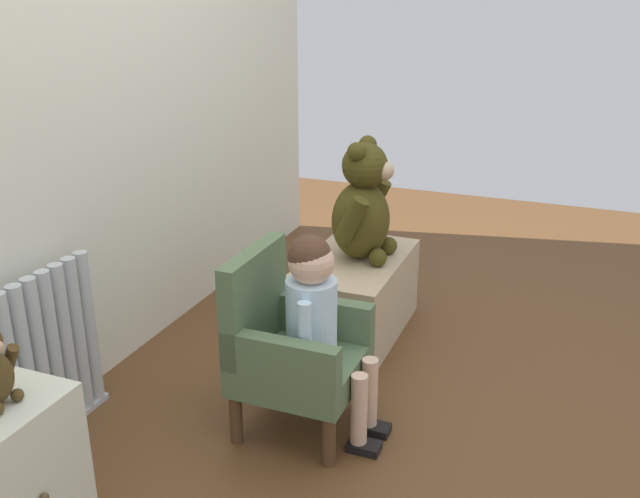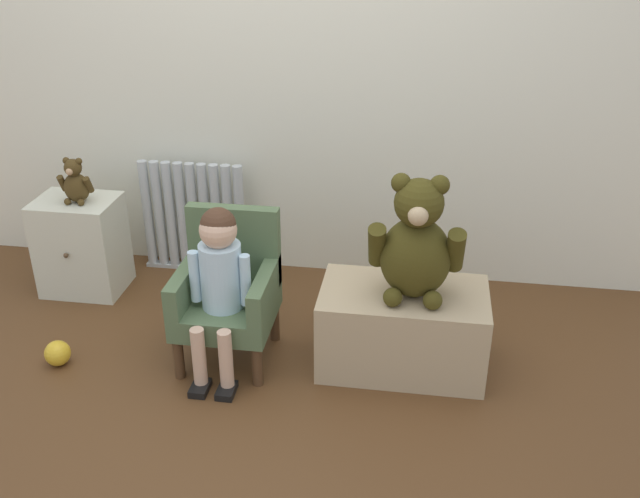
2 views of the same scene
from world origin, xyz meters
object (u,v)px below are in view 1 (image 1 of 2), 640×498
object	(u,v)px
radiator	(40,362)
child_armchair	(289,345)
low_bench	(354,296)
large_teddy_bear	(363,207)
child_figure	(318,309)

from	to	relation	value
radiator	child_armchair	world-z (taller)	child_armchair
low_bench	radiator	bearing A→B (deg)	147.85
radiator	low_bench	xyz separation A→B (m)	(1.12, -0.70, -0.12)
radiator	low_bench	distance (m)	1.33
low_bench	large_teddy_bear	bearing A→B (deg)	-30.22
large_teddy_bear	child_figure	bearing A→B (deg)	-172.14
radiator	large_teddy_bear	distance (m)	1.39
child_armchair	large_teddy_bear	bearing A→B (deg)	-0.09
low_bench	child_figure	bearing A→B (deg)	-170.25
child_armchair	large_teddy_bear	distance (m)	0.81
radiator	child_armchair	xyz separation A→B (m)	(0.38, -0.72, 0.01)
radiator	large_teddy_bear	size ratio (longest dim) A/B	1.16
radiator	large_teddy_bear	xyz separation A→B (m)	(1.15, -0.72, 0.28)
child_armchair	radiator	bearing A→B (deg)	118.02
child_figure	child_armchair	bearing A→B (deg)	90.00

